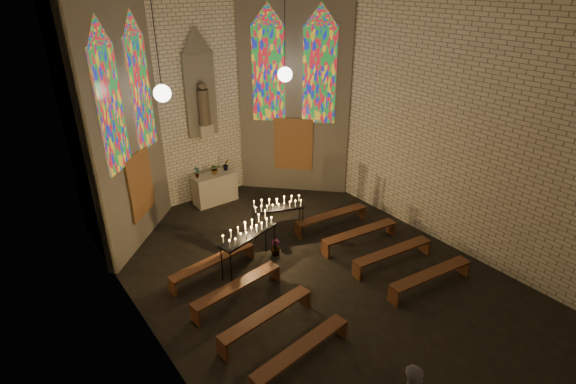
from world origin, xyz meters
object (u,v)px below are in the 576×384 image
at_px(altar, 215,188).
at_px(votive_stand_right, 278,206).
at_px(aisle_flower_pot, 275,247).
at_px(votive_stand_left, 248,232).

height_order(altar, votive_stand_right, votive_stand_right).
bearing_deg(votive_stand_right, aisle_flower_pot, -108.77).
bearing_deg(votive_stand_right, votive_stand_left, -129.26).
distance_m(altar, aisle_flower_pot, 3.77).
bearing_deg(aisle_flower_pot, votive_stand_left, -173.91).
relative_size(aisle_flower_pot, votive_stand_right, 0.31).
xyz_separation_m(altar, votive_stand_right, (0.45, -2.95, 0.45)).
distance_m(votive_stand_left, votive_stand_right, 1.78).
relative_size(aisle_flower_pot, votive_stand_left, 0.27).
relative_size(altar, votive_stand_left, 0.79).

